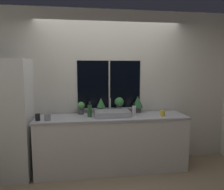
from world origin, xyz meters
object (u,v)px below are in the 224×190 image
object	(u,v)px
refrigerator	(7,119)
potted_plant_center_left	(101,105)
potted_plant_far_right	(138,103)
sink	(112,113)
potted_plant_center_right	(119,104)
mug_grey	(47,117)
potted_plant_far_left	(81,107)
soap_bottle	(134,110)
bottle_tall	(90,111)
mug_yellow	(163,113)
mug_black	(38,117)

from	to	relation	value
refrigerator	potted_plant_center_left	xyz separation A→B (m)	(1.47, 0.21, 0.15)
potted_plant_center_left	potted_plant_far_right	size ratio (longest dim) A/B	0.94
refrigerator	sink	distance (m)	1.63
refrigerator	sink	size ratio (longest dim) A/B	3.20
potted_plant_center_right	mug_grey	world-z (taller)	potted_plant_center_right
sink	potted_plant_center_right	xyz separation A→B (m)	(0.16, 0.23, 0.11)
sink	potted_plant_far_left	distance (m)	0.55
refrigerator	mug_grey	bearing A→B (deg)	-14.87
potted_plant_center_left	soap_bottle	world-z (taller)	potted_plant_center_left
potted_plant_center_right	bottle_tall	bearing A→B (deg)	-156.04
potted_plant_far_right	bottle_tall	world-z (taller)	potted_plant_far_right
bottle_tall	mug_yellow	bearing A→B (deg)	-5.57
refrigerator	potted_plant_center_right	size ratio (longest dim) A/B	6.66
soap_bottle	mug_yellow	distance (m)	0.47
potted_plant_center_left	soap_bottle	xyz separation A→B (m)	(0.52, -0.26, -0.06)
potted_plant_center_left	soap_bottle	size ratio (longest dim) A/B	1.26
sink	mug_yellow	xyz separation A→B (m)	(0.83, -0.12, 0.00)
bottle_tall	mug_grey	size ratio (longest dim) A/B	2.47
potted_plant_far_left	potted_plant_center_left	world-z (taller)	potted_plant_center_left
potted_plant_far_right	bottle_tall	bearing A→B (deg)	-164.81
mug_black	sink	bearing A→B (deg)	7.10
potted_plant_far_left	potted_plant_center_right	distance (m)	0.66
potted_plant_far_right	mug_black	distance (m)	1.69
potted_plant_center_right	potted_plant_far_right	size ratio (longest dim) A/B	0.95
sink	mug_black	size ratio (longest dim) A/B	5.56
mug_grey	soap_bottle	bearing A→B (deg)	4.57
sink	mug_grey	world-z (taller)	sink
soap_bottle	mug_black	xyz separation A→B (m)	(-1.51, -0.11, -0.04)
potted_plant_far_left	mug_yellow	bearing A→B (deg)	-14.78
refrigerator	mug_grey	xyz separation A→B (m)	(0.62, -0.17, 0.05)
potted_plant_center_left	mug_yellow	size ratio (longest dim) A/B	2.97
refrigerator	potted_plant_far_left	xyz separation A→B (m)	(1.13, 0.21, 0.11)
sink	mug_yellow	bearing A→B (deg)	-8.57
refrigerator	sink	bearing A→B (deg)	-0.63
potted_plant_far_left	mug_grey	world-z (taller)	potted_plant_far_left
soap_bottle	sink	bearing A→B (deg)	174.00
potted_plant_center_right	refrigerator	bearing A→B (deg)	-173.40
potted_plant_far_left	bottle_tall	xyz separation A→B (m)	(0.14, -0.23, -0.01)
refrigerator	sink	xyz separation A→B (m)	(1.63, -0.02, 0.04)
refrigerator	bottle_tall	xyz separation A→B (m)	(1.27, -0.03, 0.10)
refrigerator	mug_yellow	world-z (taller)	refrigerator
mug_black	mug_grey	bearing A→B (deg)	-1.75
potted_plant_center_right	mug_black	bearing A→B (deg)	-164.29
potted_plant_far_right	mug_yellow	xyz separation A→B (m)	(0.33, -0.35, -0.12)
potted_plant_far_right	mug_black	world-z (taller)	potted_plant_far_right
refrigerator	bottle_tall	size ratio (longest dim) A/B	7.34
sink	potted_plant_far_right	distance (m)	0.56
soap_bottle	mug_black	bearing A→B (deg)	-176.02
mug_yellow	refrigerator	bearing A→B (deg)	176.69
soap_bottle	bottle_tall	bearing A→B (deg)	177.65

